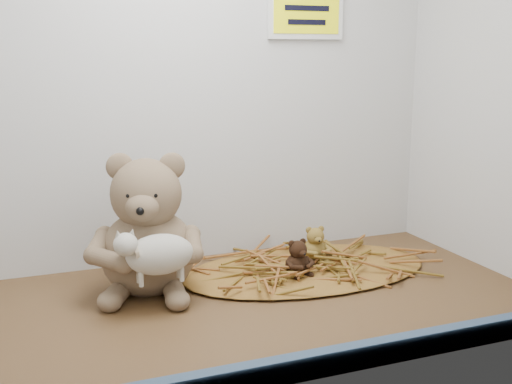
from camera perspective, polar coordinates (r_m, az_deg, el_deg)
name	(u,v)px	position (r cm, az deg, el deg)	size (l,w,h in cm)	color
alcove_shell	(204,55)	(118.49, -4.63, 12.05)	(120.40, 60.20, 90.40)	#482918
front_rail	(287,369)	(93.90, 2.81, -15.44)	(119.28, 2.20, 3.60)	#3E5A77
straw_bed	(306,269)	(137.34, 4.48, -6.81)	(54.42, 31.60, 1.05)	brown
main_teddy	(148,224)	(123.69, -9.62, -2.80)	(21.90, 23.12, 27.16)	#7B674C
toy_lamb	(160,254)	(115.44, -8.55, -5.51)	(15.90, 9.70, 10.27)	beige
mini_teddy_tan	(315,243)	(140.45, 5.27, -4.50)	(6.27, 6.62, 7.78)	olive
mini_teddy_brown	(297,256)	(131.53, 3.70, -5.70)	(6.11, 6.44, 7.57)	black
wall_sign	(306,8)	(148.77, 4.46, 15.97)	(16.00, 1.20, 11.00)	#FDFF0D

